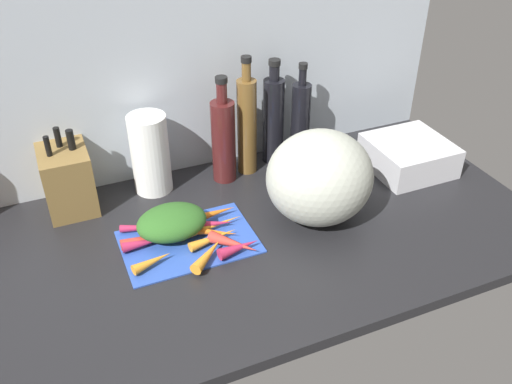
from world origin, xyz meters
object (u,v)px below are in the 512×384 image
carrot_1 (213,238)px  carrot_8 (233,243)px  carrot_3 (239,247)px  winter_squash (320,178)px  carrot_0 (152,262)px  carrot_9 (149,228)px  bottle_2 (273,119)px  carrot_11 (208,224)px  bottle_0 (223,139)px  paper_towel_roll (150,154)px  carrot_6 (144,243)px  knife_block (67,178)px  cutting_board (189,241)px  carrot_4 (185,221)px  carrot_5 (156,237)px  bottle_3 (301,120)px  carrot_10 (207,215)px  carrot_12 (209,254)px  dish_rack (408,155)px  bottle_1 (247,125)px  carrot_7 (212,232)px

carrot_1 → carrot_8: size_ratio=1.01×
carrot_3 → winter_squash: 28.07cm
carrot_0 → winter_squash: bearing=3.8°
carrot_9 → bottle_2: bearing=25.5°
carrot_11 → bottle_0: bearing=60.3°
paper_towel_roll → bottle_0: size_ratio=0.72×
carrot_6 → knife_block: knife_block is taller
cutting_board → carrot_1: size_ratio=2.55×
cutting_board → carrot_4: size_ratio=3.27×
carrot_5 → bottle_3: size_ratio=0.57×
carrot_10 → winter_squash: size_ratio=0.57×
carrot_10 → bottle_3: size_ratio=0.52×
bottle_3 → carrot_5: bearing=-154.4°
bottle_2 → carrot_10: bearing=-141.9°
carrot_1 → carrot_9: bearing=141.5°
carrot_6 → carrot_11: size_ratio=0.87×
carrot_10 → carrot_8: bearing=-80.6°
carrot_10 → carrot_11: bearing=-104.3°
carrot_11 → carrot_4: bearing=141.5°
winter_squash → bottle_2: bottle_2 is taller
cutting_board → carrot_12: (2.39, -8.83, 1.91)cm
carrot_0 → bottle_0: size_ratio=0.31×
carrot_5 → carrot_12: (10.07, -11.51, 0.07)cm
cutting_board → dish_rack: dish_rack is taller
bottle_2 → bottle_3: bearing=-6.8°
carrot_0 → bottle_2: (47.76, 35.28, 12.19)cm
bottle_2 → dish_rack: size_ratio=1.45×
carrot_10 → bottle_1: size_ratio=0.45×
winter_squash → bottle_1: bottle_1 is taller
carrot_12 → bottle_2: bottle_2 is taller
carrot_5 → carrot_6: size_ratio=1.66×
carrot_11 → knife_block: (-31.04, 25.91, 6.66)cm
bottle_2 → bottle_1: bearing=-165.0°
carrot_6 → dish_rack: size_ratio=0.47×
cutting_board → carrot_3: carrot_3 is taller
carrot_11 → dish_rack: size_ratio=0.54×
bottle_2 → cutting_board: bearing=-141.6°
carrot_7 → bottle_3: bearing=36.2°
carrot_0 → carrot_11: size_ratio=0.83×
carrot_3 → carrot_4: (-8.96, 15.77, -0.22)cm
carrot_12 → bottle_2: 52.81cm
carrot_7 → bottle_3: bottle_3 is taller
knife_block → bottle_0: bottle_0 is taller
cutting_board → dish_rack: size_ratio=1.48×
carrot_9 → carrot_11: (14.48, -5.42, 0.60)cm
winter_squash → carrot_9: bearing=166.3°
cutting_board → bottle_1: bearing=44.5°
dish_rack → winter_squash: bearing=-163.4°
carrot_11 → carrot_8: bearing=-72.3°
paper_towel_roll → bottle_0: bottle_0 is taller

